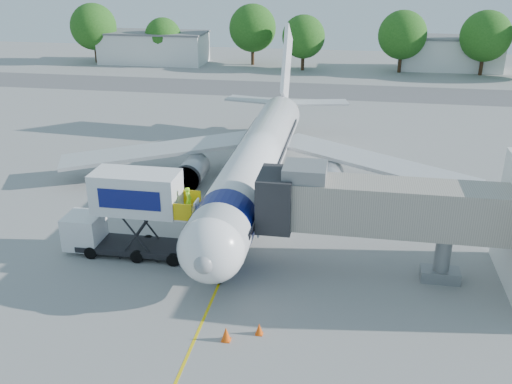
% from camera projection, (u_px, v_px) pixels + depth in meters
% --- Properties ---
extents(ground, '(160.00, 160.00, 0.00)m').
position_uv_depth(ground, '(249.00, 215.00, 41.39)').
color(ground, gray).
rests_on(ground, ground).
extents(guidance_line, '(0.15, 70.00, 0.01)m').
position_uv_depth(guidance_line, '(249.00, 215.00, 41.39)').
color(guidance_line, yellow).
rests_on(guidance_line, ground).
extents(taxiway_strip, '(120.00, 10.00, 0.01)m').
position_uv_depth(taxiway_strip, '(304.00, 90.00, 79.61)').
color(taxiway_strip, '#59595B').
rests_on(taxiway_strip, ground).
extents(aircraft, '(34.17, 37.73, 11.35)m').
position_uv_depth(aircraft, '(259.00, 158.00, 44.01)').
color(aircraft, white).
rests_on(aircraft, ground).
extents(jet_bridge, '(13.90, 3.20, 6.60)m').
position_uv_depth(jet_bridge, '(366.00, 206.00, 32.10)').
color(jet_bridge, '#A49B8C').
rests_on(jet_bridge, ground).
extents(catering_hiloader, '(8.50, 2.44, 5.50)m').
position_uv_depth(catering_hiloader, '(128.00, 214.00, 34.95)').
color(catering_hiloader, black).
rests_on(catering_hiloader, ground).
extents(ground_tug, '(3.67, 2.71, 1.32)m').
position_uv_depth(ground_tug, '(254.00, 382.00, 24.12)').
color(ground_tug, silver).
rests_on(ground_tug, ground).
extents(safety_cone_a, '(0.40, 0.40, 0.63)m').
position_uv_depth(safety_cone_a, '(259.00, 329.00, 28.21)').
color(safety_cone_a, '#ED4F0C').
rests_on(safety_cone_a, ground).
extents(safety_cone_b, '(0.47, 0.47, 0.76)m').
position_uv_depth(safety_cone_b, '(226.00, 334.00, 27.72)').
color(safety_cone_b, '#ED4F0C').
rests_on(safety_cone_b, ground).
extents(outbuilding_left, '(18.40, 8.40, 5.30)m').
position_uv_depth(outbuilding_left, '(154.00, 47.00, 99.39)').
color(outbuilding_left, silver).
rests_on(outbuilding_left, ground).
extents(outbuilding_right, '(16.40, 7.40, 5.30)m').
position_uv_depth(outbuilding_right, '(450.00, 53.00, 93.32)').
color(outbuilding_right, silver).
rests_on(outbuilding_right, ground).
extents(tree_a, '(7.87, 7.87, 10.03)m').
position_uv_depth(tree_a, '(93.00, 27.00, 98.28)').
color(tree_a, '#382314').
rests_on(tree_a, ground).
extents(tree_b, '(6.13, 6.13, 7.82)m').
position_uv_depth(tree_b, '(163.00, 36.00, 97.24)').
color(tree_b, '#382314').
rests_on(tree_b, ground).
extents(tree_c, '(7.92, 7.92, 10.10)m').
position_uv_depth(tree_c, '(253.00, 28.00, 96.08)').
color(tree_c, '#382314').
rests_on(tree_c, ground).
extents(tree_d, '(6.91, 6.91, 8.81)m').
position_uv_depth(tree_d, '(303.00, 37.00, 91.71)').
color(tree_d, '#382314').
rests_on(tree_d, ground).
extents(tree_e, '(7.60, 7.60, 9.69)m').
position_uv_depth(tree_e, '(402.00, 35.00, 89.73)').
color(tree_e, '#382314').
rests_on(tree_e, ground).
extents(tree_f, '(7.75, 7.75, 9.88)m').
position_uv_depth(tree_f, '(486.00, 36.00, 87.52)').
color(tree_f, '#382314').
rests_on(tree_f, ground).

